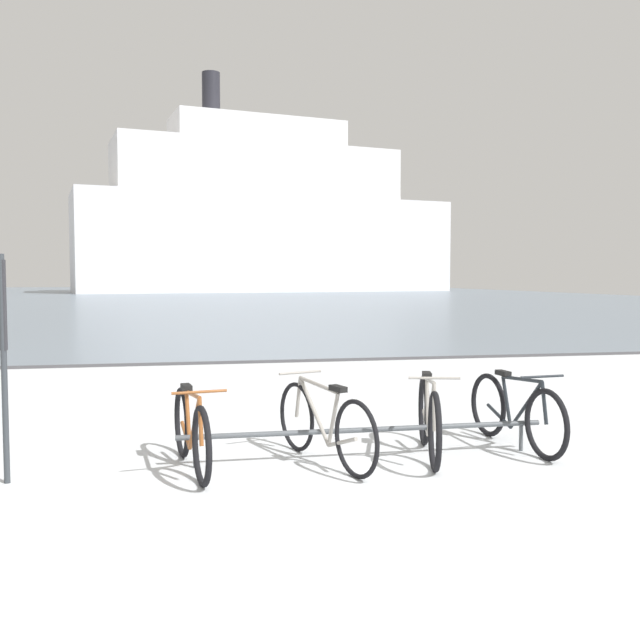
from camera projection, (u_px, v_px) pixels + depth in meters
ground at (199, 299)px, 57.21m from camera, size 80.00×132.00×0.08m
bike_rack at (366, 431)px, 6.63m from camera, size 3.55×0.07×0.31m
bicycle_0 at (191, 431)px, 6.23m from camera, size 0.46×1.66×0.79m
bicycle_1 at (324, 424)px, 6.47m from camera, size 0.67×1.71×0.81m
bicycle_2 at (429, 418)px, 6.69m from camera, size 0.56×1.67×0.84m
bicycle_3 at (515, 412)px, 7.08m from camera, size 0.46×1.74×0.80m
ferry_ship at (264, 221)px, 82.06m from camera, size 44.77×19.44×24.73m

